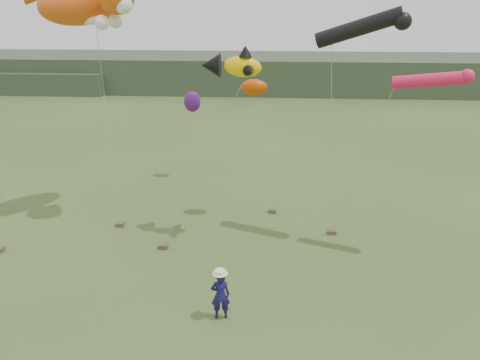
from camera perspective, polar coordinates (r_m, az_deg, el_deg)
name	(u,v)px	position (r m, az deg, el deg)	size (l,w,h in m)	color
ground	(209,307)	(17.23, -3.77, -15.19)	(120.00, 120.00, 0.00)	#385123
headland	(231,73)	(59.27, -1.05, 12.91)	(90.00, 13.00, 4.00)	#2D3D28
festival_attendant	(220,295)	(16.24, -2.40, -13.86)	(0.65, 0.42, 1.77)	#151245
sandbag_anchors	(182,232)	(22.12, -7.14, -6.28)	(14.97, 5.17, 0.20)	brown
cat_kite	(91,1)	(23.21, -17.75, 20.02)	(5.74, 4.66, 2.56)	#DD4F11
fish_kite	(231,65)	(19.82, -1.12, 13.80)	(2.57, 1.75, 1.35)	#FFC500
tube_kites	(388,43)	(19.93, 17.63, 15.61)	(5.86, 2.84, 3.11)	black
misc_kites	(216,96)	(25.16, -2.90, 10.20)	(4.94, 5.95, 2.74)	#D73D00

